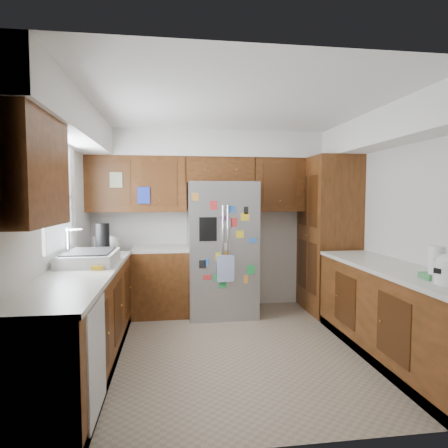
# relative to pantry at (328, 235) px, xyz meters

# --- Properties ---
(floor) EXTENTS (3.60, 3.60, 0.00)m
(floor) POSITION_rel_pantry_xyz_m (-1.50, -1.15, -1.07)
(floor) COLOR gray
(floor) RESTS_ON ground
(room_shell) EXTENTS (3.64, 3.24, 2.52)m
(room_shell) POSITION_rel_pantry_xyz_m (-1.61, -0.79, 0.75)
(room_shell) COLOR silver
(room_shell) RESTS_ON ground
(left_counter_run) EXTENTS (1.36, 3.20, 0.92)m
(left_counter_run) POSITION_rel_pantry_xyz_m (-2.86, -1.12, -0.65)
(left_counter_run) COLOR #3E230B
(left_counter_run) RESTS_ON ground
(right_counter_run) EXTENTS (0.63, 2.25, 0.92)m
(right_counter_run) POSITION_rel_pantry_xyz_m (0.00, -1.62, -0.65)
(right_counter_run) COLOR #3E230B
(right_counter_run) RESTS_ON ground
(pantry) EXTENTS (0.60, 0.90, 2.15)m
(pantry) POSITION_rel_pantry_xyz_m (0.00, 0.00, 0.00)
(pantry) COLOR #3E230B
(pantry) RESTS_ON ground
(fridge) EXTENTS (0.90, 0.79, 1.80)m
(fridge) POSITION_rel_pantry_xyz_m (-1.50, 0.05, -0.17)
(fridge) COLOR #9E9EA3
(fridge) RESTS_ON ground
(bridge_cabinet) EXTENTS (0.96, 0.34, 0.35)m
(bridge_cabinet) POSITION_rel_pantry_xyz_m (-1.50, 0.28, 0.90)
(bridge_cabinet) COLOR #3E230B
(bridge_cabinet) RESTS_ON fridge
(fridge_top_items) EXTENTS (0.92, 0.37, 0.25)m
(fridge_top_items) POSITION_rel_pantry_xyz_m (-1.50, 0.26, 1.19)
(fridge_top_items) COLOR #1042A0
(fridge_top_items) RESTS_ON bridge_cabinet
(sink_assembly) EXTENTS (0.52, 0.73, 0.37)m
(sink_assembly) POSITION_rel_pantry_xyz_m (-3.00, -1.05, -0.09)
(sink_assembly) COLOR silver
(sink_assembly) RESTS_ON left_counter_run
(left_counter_clutter) EXTENTS (0.30, 0.84, 0.38)m
(left_counter_clutter) POSITION_rel_pantry_xyz_m (-2.97, -0.32, -0.02)
(left_counter_clutter) COLOR black
(left_counter_clutter) RESTS_ON left_counter_run
(paper_towel) EXTENTS (0.12, 0.12, 0.28)m
(paper_towel) POSITION_rel_pantry_xyz_m (-0.03, -2.21, -0.02)
(paper_towel) COLOR white
(paper_towel) RESTS_ON right_counter_run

